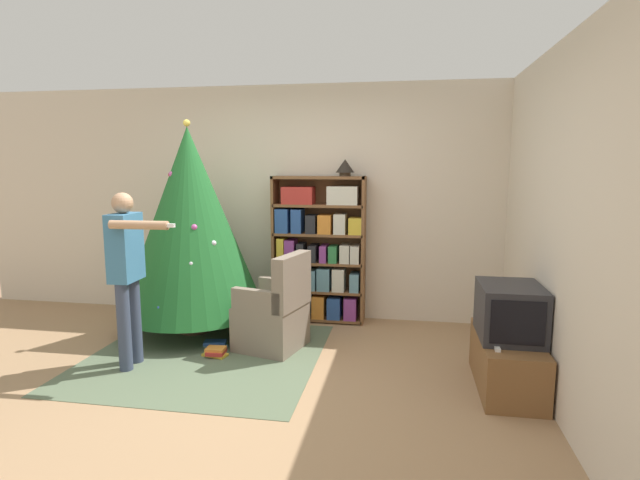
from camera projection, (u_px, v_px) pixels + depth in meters
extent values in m
plane|color=#9E7A56|center=(252.00, 387.00, 3.91)|extent=(14.00, 14.00, 0.00)
cube|color=beige|center=(303.00, 203.00, 5.66)|extent=(8.00, 0.10, 2.60)
cube|color=beige|center=(571.00, 230.00, 3.33)|extent=(0.10, 8.00, 2.60)
cube|color=#56664C|center=(205.00, 356.00, 4.55)|extent=(2.06, 2.04, 0.01)
cube|color=brown|center=(276.00, 248.00, 5.57)|extent=(0.03, 0.28, 1.61)
cube|color=brown|center=(363.00, 251.00, 5.41)|extent=(0.03, 0.28, 1.61)
cube|color=brown|center=(319.00, 178.00, 5.37)|extent=(1.01, 0.28, 0.03)
cube|color=brown|center=(321.00, 248.00, 5.62)|extent=(1.01, 0.01, 1.61)
cube|color=brown|center=(319.00, 317.00, 5.61)|extent=(0.98, 0.28, 0.03)
cube|color=#B22D28|center=(286.00, 307.00, 5.62)|extent=(0.14, 0.20, 0.18)
cube|color=#5B899E|center=(303.00, 305.00, 5.61)|extent=(0.15, 0.26, 0.23)
cube|color=orange|center=(319.00, 306.00, 5.57)|extent=(0.14, 0.24, 0.25)
cube|color=#284C93|center=(335.00, 307.00, 5.54)|extent=(0.14, 0.24, 0.24)
cube|color=#843889|center=(351.00, 308.00, 5.49)|extent=(0.13, 0.20, 0.24)
cube|color=brown|center=(319.00, 290.00, 5.56)|extent=(0.98, 0.28, 0.03)
cube|color=#2D7A42|center=(285.00, 279.00, 5.59)|extent=(0.13, 0.25, 0.19)
cube|color=#284C93|center=(297.00, 281.00, 5.55)|extent=(0.13, 0.21, 0.18)
cube|color=#5B899E|center=(312.00, 279.00, 5.53)|extent=(0.10, 0.23, 0.22)
cube|color=#5B899E|center=(324.00, 279.00, 5.51)|extent=(0.14, 0.24, 0.25)
cube|color=beige|center=(339.00, 279.00, 5.47)|extent=(0.13, 0.22, 0.25)
cube|color=#5B899E|center=(355.00, 282.00, 5.45)|extent=(0.10, 0.22, 0.20)
cube|color=brown|center=(319.00, 262.00, 5.51)|extent=(0.98, 0.28, 0.03)
cube|color=gold|center=(283.00, 249.00, 5.55)|extent=(0.08, 0.25, 0.25)
cube|color=#843889|center=(291.00, 250.00, 5.51)|extent=(0.11, 0.21, 0.24)
cube|color=#232328|center=(302.00, 252.00, 5.49)|extent=(0.08, 0.21, 0.20)
cube|color=#232328|center=(314.00, 253.00, 5.50)|extent=(0.09, 0.26, 0.18)
cube|color=#843889|center=(324.00, 253.00, 5.47)|extent=(0.07, 0.25, 0.18)
cube|color=#2D7A42|center=(333.00, 254.00, 5.43)|extent=(0.09, 0.20, 0.18)
cube|color=beige|center=(346.00, 253.00, 5.43)|extent=(0.10, 0.25, 0.20)
cube|color=beige|center=(355.00, 254.00, 5.41)|extent=(0.09, 0.24, 0.19)
cube|color=brown|center=(319.00, 234.00, 5.46)|extent=(0.98, 0.28, 0.03)
cube|color=#284C93|center=(283.00, 221.00, 5.47)|extent=(0.14, 0.20, 0.26)
cube|color=#284C93|center=(298.00, 221.00, 5.46)|extent=(0.11, 0.23, 0.26)
cube|color=#232328|center=(312.00, 224.00, 5.44)|extent=(0.11, 0.23, 0.20)
cube|color=orange|center=(326.00, 224.00, 5.41)|extent=(0.14, 0.23, 0.20)
cube|color=beige|center=(340.00, 224.00, 5.37)|extent=(0.13, 0.21, 0.22)
cube|color=gold|center=(356.00, 226.00, 5.34)|extent=(0.14, 0.21, 0.18)
cube|color=brown|center=(319.00, 205.00, 5.42)|extent=(0.98, 0.28, 0.03)
cube|color=#B22D28|center=(298.00, 195.00, 5.41)|extent=(0.34, 0.22, 0.19)
cube|color=beige|center=(343.00, 195.00, 5.31)|extent=(0.32, 0.20, 0.20)
cube|color=brown|center=(507.00, 363.00, 3.88)|extent=(0.44, 0.95, 0.41)
cube|color=#28282D|center=(510.00, 311.00, 3.81)|extent=(0.46, 0.57, 0.41)
cube|color=black|center=(518.00, 323.00, 3.53)|extent=(0.37, 0.01, 0.32)
cube|color=white|center=(497.00, 348.00, 3.59)|extent=(0.04, 0.12, 0.02)
cylinder|color=#4C3323|center=(195.00, 326.00, 5.25)|extent=(0.36, 0.36, 0.10)
cylinder|color=brown|center=(194.00, 316.00, 5.23)|extent=(0.08, 0.08, 0.12)
cone|color=#1E6028|center=(190.00, 221.00, 5.08)|extent=(1.47, 1.47, 1.89)
sphere|color=silver|center=(191.00, 264.00, 4.67)|extent=(0.06, 0.06, 0.06)
sphere|color=#335BB2|center=(160.00, 308.00, 4.59)|extent=(0.06, 0.06, 0.06)
sphere|color=silver|center=(213.00, 243.00, 4.81)|extent=(0.06, 0.06, 0.06)
sphere|color=#B74C93|center=(171.00, 174.00, 4.91)|extent=(0.06, 0.06, 0.06)
sphere|color=#B74C93|center=(194.00, 227.00, 4.75)|extent=(0.06, 0.06, 0.06)
sphere|color=red|center=(171.00, 175.00, 5.02)|extent=(0.06, 0.06, 0.06)
sphere|color=#335BB2|center=(238.00, 282.00, 4.92)|extent=(0.05, 0.05, 0.05)
sphere|color=gold|center=(178.00, 182.00, 5.16)|extent=(0.05, 0.05, 0.05)
sphere|color=#E5CC4C|center=(187.00, 123.00, 4.93)|extent=(0.07, 0.07, 0.07)
cube|color=#7A6B5B|center=(271.00, 326.00, 4.73)|extent=(0.68, 0.68, 0.42)
cube|color=#7A6B5B|center=(292.00, 281.00, 4.57)|extent=(0.26, 0.57, 0.50)
cube|color=#7A6B5B|center=(283.00, 289.00, 4.90)|extent=(0.51, 0.20, 0.20)
cube|color=#7A6B5B|center=(257.00, 301.00, 4.47)|extent=(0.51, 0.20, 0.20)
cylinder|color=#38425B|center=(135.00, 320.00, 4.36)|extent=(0.11, 0.11, 0.76)
cylinder|color=#38425B|center=(124.00, 327.00, 4.18)|extent=(0.11, 0.11, 0.76)
cube|color=teal|center=(125.00, 247.00, 4.17)|extent=(0.19, 0.33, 0.57)
cylinder|color=tan|center=(137.00, 247.00, 4.37)|extent=(0.07, 0.07, 0.46)
cylinder|color=tan|center=(139.00, 225.00, 3.91)|extent=(0.48, 0.09, 0.07)
cube|color=white|center=(168.00, 225.00, 3.88)|extent=(0.11, 0.04, 0.03)
sphere|color=tan|center=(122.00, 203.00, 4.12)|extent=(0.17, 0.17, 0.17)
cylinder|color=#473828|center=(345.00, 174.00, 5.32)|extent=(0.12, 0.12, 0.04)
cone|color=black|center=(345.00, 166.00, 5.31)|extent=(0.20, 0.20, 0.14)
cube|color=#5B899E|center=(216.00, 346.00, 4.76)|extent=(0.23, 0.16, 0.03)
cube|color=#284C93|center=(215.00, 342.00, 4.77)|extent=(0.22, 0.15, 0.03)
cube|color=gold|center=(215.00, 355.00, 4.54)|extent=(0.24, 0.16, 0.03)
cube|color=#B22D28|center=(216.00, 352.00, 4.53)|extent=(0.17, 0.16, 0.03)
cube|color=orange|center=(216.00, 349.00, 4.53)|extent=(0.17, 0.14, 0.02)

